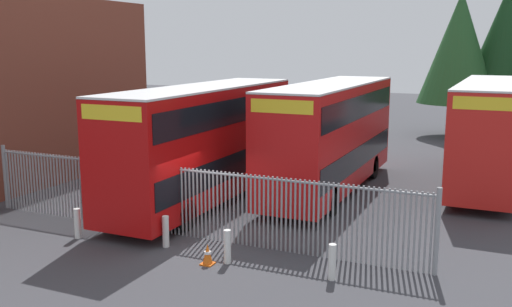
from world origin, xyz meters
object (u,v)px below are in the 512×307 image
object	(u,v)px
bollard_near_left	(78,223)
bollard_far_right	(332,262)
double_decker_bus_behind_fence_left	(331,133)
double_decker_bus_near_gate	(205,139)
traffic_cone_mid_forecourt	(208,254)
bollard_center_front	(166,232)
bollard_near_right	(227,247)
double_decker_bus_behind_fence_right	(490,129)

from	to	relation	value
bollard_near_left	bollard_far_right	xyz separation A→B (m)	(8.14, 0.16, 0.00)
double_decker_bus_behind_fence_left	double_decker_bus_near_gate	bearing A→B (deg)	-136.46
double_decker_bus_near_gate	traffic_cone_mid_forecourt	bearing A→B (deg)	-60.18
traffic_cone_mid_forecourt	bollard_center_front	bearing A→B (deg)	158.56
bollard_near_right	bollard_far_right	bearing A→B (deg)	1.77
double_decker_bus_behind_fence_left	traffic_cone_mid_forecourt	size ratio (longest dim) A/B	18.32
bollard_center_front	bollard_far_right	world-z (taller)	same
double_decker_bus_near_gate	bollard_center_front	bearing A→B (deg)	-74.12
double_decker_bus_behind_fence_right	bollard_near_left	xyz separation A→B (m)	(-11.21, -12.61, -1.95)
bollard_near_left	bollard_center_front	size ratio (longest dim) A/B	1.00
double_decker_bus_behind_fence_left	bollard_near_left	xyz separation A→B (m)	(-5.35, -8.94, -1.95)
double_decker_bus_near_gate	double_decker_bus_behind_fence_left	world-z (taller)	same
double_decker_bus_near_gate	bollard_near_right	size ratio (longest dim) A/B	11.38
double_decker_bus_near_gate	bollard_far_right	xyz separation A→B (m)	(6.60, -5.17, -1.95)
double_decker_bus_behind_fence_left	bollard_near_right	xyz separation A→B (m)	(-0.17, -8.88, -1.95)
traffic_cone_mid_forecourt	bollard_near_right	bearing A→B (deg)	34.84
double_decker_bus_near_gate	double_decker_bus_behind_fence_right	world-z (taller)	same
bollard_far_right	traffic_cone_mid_forecourt	world-z (taller)	bollard_far_right
double_decker_bus_behind_fence_left	double_decker_bus_behind_fence_right	distance (m)	6.91
double_decker_bus_near_gate	traffic_cone_mid_forecourt	xyz separation A→B (m)	(3.19, -5.57, -2.13)
double_decker_bus_behind_fence_left	bollard_near_left	distance (m)	10.60
traffic_cone_mid_forecourt	double_decker_bus_behind_fence_right	bearing A→B (deg)	63.28
double_decker_bus_behind_fence_right	bollard_center_front	size ratio (longest dim) A/B	11.38
double_decker_bus_behind_fence_left	bollard_center_front	size ratio (longest dim) A/B	11.38
double_decker_bus_behind_fence_right	bollard_near_right	distance (m)	14.05
bollard_center_front	bollard_near_right	bearing A→B (deg)	-10.01
double_decker_bus_behind_fence_right	bollard_center_front	xyz separation A→B (m)	(-8.28, -12.15, -1.95)
double_decker_bus_behind_fence_left	traffic_cone_mid_forecourt	bearing A→B (deg)	-93.84
double_decker_bus_near_gate	double_decker_bus_behind_fence_right	distance (m)	12.11
double_decker_bus_behind_fence_left	bollard_far_right	xyz separation A→B (m)	(2.79, -8.79, -1.95)
double_decker_bus_behind_fence_right	double_decker_bus_behind_fence_left	bearing A→B (deg)	-147.93
bollard_near_left	bollard_center_front	bearing A→B (deg)	9.02
bollard_near_left	bollard_far_right	distance (m)	8.14
double_decker_bus_near_gate	bollard_near_left	xyz separation A→B (m)	(-1.54, -5.32, -1.95)
double_decker_bus_near_gate	bollard_far_right	size ratio (longest dim) A/B	11.38
double_decker_bus_behind_fence_right	bollard_far_right	xyz separation A→B (m)	(-3.07, -12.46, -1.95)
bollard_near_left	double_decker_bus_behind_fence_right	bearing A→B (deg)	48.37
double_decker_bus_near_gate	bollard_center_front	world-z (taller)	double_decker_bus_near_gate
double_decker_bus_behind_fence_right	traffic_cone_mid_forecourt	distance (m)	14.56
double_decker_bus_behind_fence_left	traffic_cone_mid_forecourt	world-z (taller)	double_decker_bus_behind_fence_left
double_decker_bus_behind_fence_left	bollard_far_right	size ratio (longest dim) A/B	11.38
bollard_center_front	bollard_near_right	xyz separation A→B (m)	(2.26, -0.40, 0.00)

